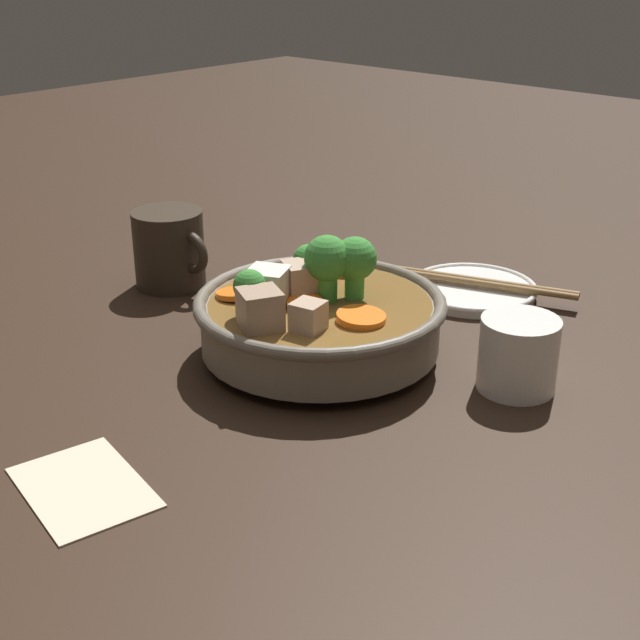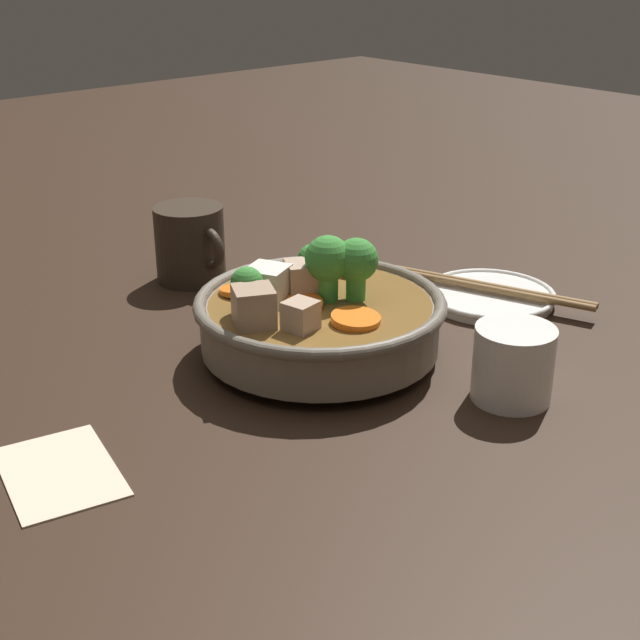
{
  "view_description": "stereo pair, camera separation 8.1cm",
  "coord_description": "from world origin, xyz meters",
  "px_view_note": "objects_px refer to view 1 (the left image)",
  "views": [
    {
      "loc": [
        0.5,
        -0.55,
        0.37
      ],
      "look_at": [
        0.0,
        0.0,
        0.04
      ],
      "focal_mm": 50.0,
      "sensor_mm": 36.0,
      "label": 1
    },
    {
      "loc": [
        0.56,
        -0.5,
        0.37
      ],
      "look_at": [
        0.0,
        0.0,
        0.04
      ],
      "focal_mm": 50.0,
      "sensor_mm": 36.0,
      "label": 2
    }
  ],
  "objects_px": {
    "stirfry_bowl": "(319,315)",
    "tea_cup": "(518,353)",
    "side_saucer": "(473,289)",
    "dark_mug": "(170,249)",
    "chopsticks_pair": "(473,281)"
  },
  "relations": [
    {
      "from": "side_saucer",
      "to": "dark_mug",
      "type": "xyz_separation_m",
      "value": [
        -0.26,
        -0.2,
        0.04
      ]
    },
    {
      "from": "stirfry_bowl",
      "to": "tea_cup",
      "type": "height_order",
      "value": "stirfry_bowl"
    },
    {
      "from": "side_saucer",
      "to": "dark_mug",
      "type": "distance_m",
      "value": 0.33
    },
    {
      "from": "stirfry_bowl",
      "to": "side_saucer",
      "type": "distance_m",
      "value": 0.23
    },
    {
      "from": "side_saucer",
      "to": "dark_mug",
      "type": "height_order",
      "value": "dark_mug"
    },
    {
      "from": "stirfry_bowl",
      "to": "side_saucer",
      "type": "xyz_separation_m",
      "value": [
        0.02,
        0.22,
        -0.03
      ]
    },
    {
      "from": "dark_mug",
      "to": "chopsticks_pair",
      "type": "xyz_separation_m",
      "value": [
        0.26,
        0.2,
        -0.03
      ]
    },
    {
      "from": "side_saucer",
      "to": "tea_cup",
      "type": "xyz_separation_m",
      "value": [
        0.15,
        -0.16,
        0.03
      ]
    },
    {
      "from": "tea_cup",
      "to": "chopsticks_pair",
      "type": "relative_size",
      "value": 0.31
    },
    {
      "from": "side_saucer",
      "to": "tea_cup",
      "type": "bearing_deg",
      "value": -46.84
    },
    {
      "from": "stirfry_bowl",
      "to": "chopsticks_pair",
      "type": "bearing_deg",
      "value": 84.07
    },
    {
      "from": "side_saucer",
      "to": "chopsticks_pair",
      "type": "bearing_deg",
      "value": 90.0
    },
    {
      "from": "chopsticks_pair",
      "to": "dark_mug",
      "type": "bearing_deg",
      "value": -142.98
    },
    {
      "from": "tea_cup",
      "to": "chopsticks_pair",
      "type": "bearing_deg",
      "value": 133.16
    },
    {
      "from": "stirfry_bowl",
      "to": "tea_cup",
      "type": "relative_size",
      "value": 3.4
    }
  ]
}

